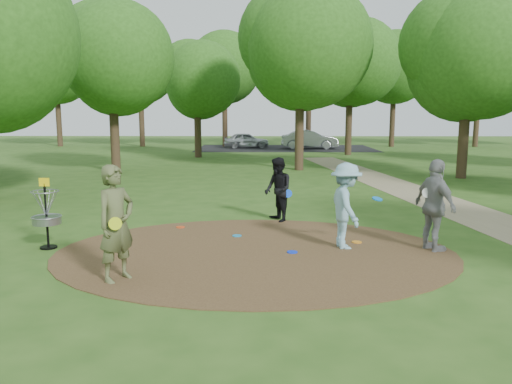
{
  "coord_description": "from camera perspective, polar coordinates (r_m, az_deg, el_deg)",
  "views": [
    {
      "loc": [
        0.14,
        -10.14,
        2.94
      ],
      "look_at": [
        0.0,
        1.2,
        1.1
      ],
      "focal_mm": 35.0,
      "sensor_mm": 36.0,
      "label": 1
    }
  ],
  "objects": [
    {
      "name": "ground",
      "position": [
        10.56,
        -0.08,
        -6.95
      ],
      "size": [
        100.0,
        100.0,
        0.0
      ],
      "primitive_type": "plane",
      "color": "#2D5119",
      "rests_on": "ground"
    },
    {
      "name": "dirt_clearing",
      "position": [
        10.55,
        -0.08,
        -6.9
      ],
      "size": [
        8.4,
        8.4,
        0.02
      ],
      "primitive_type": "cylinder",
      "color": "#47301C",
      "rests_on": "ground"
    },
    {
      "name": "parking_lot",
      "position": [
        40.29,
        3.38,
        5.02
      ],
      "size": [
        14.0,
        8.0,
        0.01
      ],
      "primitive_type": "cube",
      "color": "black",
      "rests_on": "ground"
    },
    {
      "name": "player_observer_with_disc",
      "position": [
        8.95,
        -15.69,
        -3.5
      ],
      "size": [
        0.82,
        0.89,
        2.05
      ],
      "color": "#515933",
      "rests_on": "ground"
    },
    {
      "name": "player_throwing_with_disc",
      "position": [
        10.86,
        10.24,
        -1.58
      ],
      "size": [
        1.26,
        1.3,
        1.86
      ],
      "color": "#82B3C3",
      "rests_on": "ground"
    },
    {
      "name": "player_walking_with_disc",
      "position": [
        13.35,
        2.52,
        0.27
      ],
      "size": [
        0.92,
        1.02,
        1.73
      ],
      "color": "black",
      "rests_on": "ground"
    },
    {
      "name": "player_waiting_with_disc",
      "position": [
        11.13,
        19.78,
        -1.46
      ],
      "size": [
        0.87,
        1.25,
        1.96
      ],
      "color": "gray",
      "rests_on": "ground"
    },
    {
      "name": "disc_ground_cyan",
      "position": [
        11.85,
        -2.2,
        -5.01
      ],
      "size": [
        0.22,
        0.22,
        0.02
      ],
      "primitive_type": "cylinder",
      "color": "#1781BA",
      "rests_on": "dirt_clearing"
    },
    {
      "name": "disc_ground_blue",
      "position": [
        10.53,
        4.17,
        -6.86
      ],
      "size": [
        0.22,
        0.22,
        0.02
      ],
      "primitive_type": "cylinder",
      "color": "#0D2EED",
      "rests_on": "dirt_clearing"
    },
    {
      "name": "disc_ground_red",
      "position": [
        12.85,
        -8.63,
        -3.99
      ],
      "size": [
        0.22,
        0.22,
        0.02
      ],
      "primitive_type": "cylinder",
      "color": "red",
      "rests_on": "dirt_clearing"
    },
    {
      "name": "car_left",
      "position": [
        40.58,
        -1.12,
        5.94
      ],
      "size": [
        3.8,
        1.9,
        1.24
      ],
      "primitive_type": "imported",
      "rotation": [
        0.0,
        0.0,
        1.69
      ],
      "color": "#AEB1B6",
      "rests_on": "ground"
    },
    {
      "name": "car_right",
      "position": [
        39.83,
        6.14,
        5.99
      ],
      "size": [
        4.53,
        1.76,
        1.47
      ],
      "primitive_type": "imported",
      "rotation": [
        0.0,
        0.0,
        1.52
      ],
      "color": "#96999D",
      "rests_on": "ground"
    },
    {
      "name": "disc_ground_orange",
      "position": [
        11.51,
        11.44,
        -5.63
      ],
      "size": [
        0.22,
        0.22,
        0.02
      ],
      "primitive_type": "cylinder",
      "color": "orange",
      "rests_on": "dirt_clearing"
    },
    {
      "name": "disc_golf_basket",
      "position": [
        11.61,
        -22.88,
        -1.76
      ],
      "size": [
        0.63,
        0.63,
        1.54
      ],
      "color": "black",
      "rests_on": "ground"
    },
    {
      "name": "tree_ring",
      "position": [
        19.6,
        8.62,
        15.79
      ],
      "size": [
        37.42,
        45.35,
        8.89
      ],
      "color": "#332316",
      "rests_on": "ground"
    }
  ]
}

